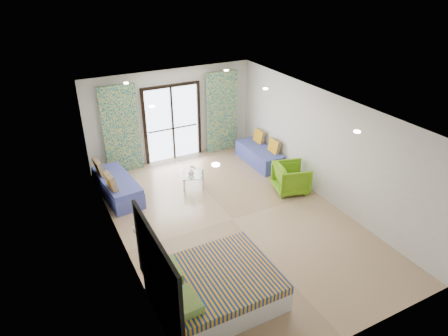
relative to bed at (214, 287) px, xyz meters
name	(u,v)px	position (x,y,z in m)	size (l,w,h in m)	color
floor	(233,219)	(1.48, 2.04, -0.30)	(5.00, 7.50, 0.01)	#937657
ceiling	(234,109)	(1.48, 2.04, 2.40)	(5.00, 7.50, 0.01)	silver
wall_back	(172,115)	(1.48, 5.79, 1.05)	(5.00, 0.01, 2.70)	silver
wall_front	(358,275)	(1.48, -1.71, 1.05)	(5.00, 0.01, 2.70)	silver
wall_left	(119,196)	(-1.02, 2.04, 1.05)	(0.01, 7.50, 2.70)	silver
wall_right	(323,146)	(3.98, 2.04, 1.05)	(0.01, 7.50, 2.70)	silver
balcony_door	(172,119)	(1.48, 5.76, 0.96)	(1.76, 0.08, 2.28)	black
balcony_rail	(173,128)	(1.48, 5.77, 0.65)	(1.52, 0.03, 0.04)	#595451
curtain_left	(121,130)	(-0.07, 5.61, 0.95)	(1.00, 0.10, 2.50)	beige
curtain_right	(222,112)	(3.03, 5.61, 0.95)	(1.00, 0.10, 2.50)	beige
downlight_a	(216,165)	(0.08, 0.04, 2.37)	(0.12, 0.12, 0.02)	#FFE0B2
downlight_b	(357,132)	(2.88, 0.04, 2.37)	(0.12, 0.12, 0.02)	#FFE0B2
downlight_c	(152,106)	(0.08, 3.04, 2.37)	(0.12, 0.12, 0.02)	#FFE0B2
downlight_d	(265,89)	(2.88, 3.04, 2.37)	(0.12, 0.12, 0.02)	#FFE0B2
downlight_e	(126,83)	(0.08, 5.04, 2.37)	(0.12, 0.12, 0.02)	#FFE0B2
downlight_f	(226,70)	(2.88, 5.04, 2.37)	(0.12, 0.12, 0.02)	#FFE0B2
headboard	(157,272)	(-0.98, 0.00, 0.75)	(0.06, 2.10, 1.50)	black
switch_plate	(134,230)	(-0.99, 1.25, 0.75)	(0.02, 0.10, 0.10)	silver
bed	(214,287)	(0.00, 0.00, 0.00)	(2.09, 1.70, 0.72)	silver
daybed_left	(117,186)	(-0.64, 4.30, -0.01)	(0.92, 1.94, 0.93)	#434DA1
daybed_right	(260,154)	(3.59, 4.26, -0.04)	(0.68, 1.73, 0.85)	#434DA1
coffee_table	(193,176)	(1.28, 3.85, 0.03)	(0.73, 0.73, 0.65)	silver
vase	(191,172)	(1.22, 3.84, 0.15)	(0.16, 0.17, 0.16)	white
armchair	(291,177)	(3.44, 2.49, 0.12)	(0.81, 0.76, 0.83)	#62A014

